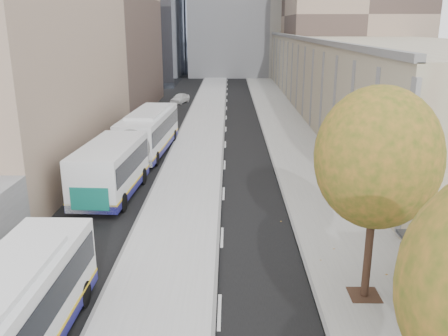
{
  "coord_description": "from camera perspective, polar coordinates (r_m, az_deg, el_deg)",
  "views": [
    {
      "loc": [
        -1.33,
        -2.2,
        9.47
      ],
      "look_at": [
        -1.59,
        20.93,
        2.5
      ],
      "focal_mm": 38.0,
      "sensor_mm": 36.0,
      "label": 1
    }
  ],
  "objects": [
    {
      "name": "bus_far",
      "position": [
        32.92,
        -10.59,
        2.81
      ],
      "size": [
        3.81,
        18.72,
        3.1
      ],
      "rotation": [
        0.0,
        0.0,
        -0.06
      ],
      "color": "silver",
      "rests_on": "ground"
    },
    {
      "name": "tree_c",
      "position": [
        16.53,
        17.97,
        1.14
      ],
      "size": [
        4.2,
        4.2,
        7.28
      ],
      "color": "black",
      "rests_on": "sidewalk"
    },
    {
      "name": "bus_platform",
      "position": [
        38.45,
        -3.19,
        2.6
      ],
      "size": [
        4.25,
        150.0,
        0.15
      ],
      "primitive_type": "cube",
      "color": "#ADADAD",
      "rests_on": "ground"
    },
    {
      "name": "sidewalk",
      "position": [
        38.77,
        8.71,
        2.49
      ],
      "size": [
        4.75,
        150.0,
        0.08
      ],
      "primitive_type": "cube",
      "color": "gray",
      "rests_on": "ground"
    },
    {
      "name": "building_tan",
      "position": [
        68.53,
        15.16,
        11.62
      ],
      "size": [
        18.0,
        92.0,
        8.0
      ],
      "primitive_type": "cube",
      "color": "tan",
      "rests_on": "ground"
    },
    {
      "name": "distant_car",
      "position": [
        61.08,
        -5.32,
        8.36
      ],
      "size": [
        2.5,
        3.88,
        1.23
      ],
      "primitive_type": "imported",
      "rotation": [
        0.0,
        0.0,
        -0.31
      ],
      "color": "silver",
      "rests_on": "ground"
    }
  ]
}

